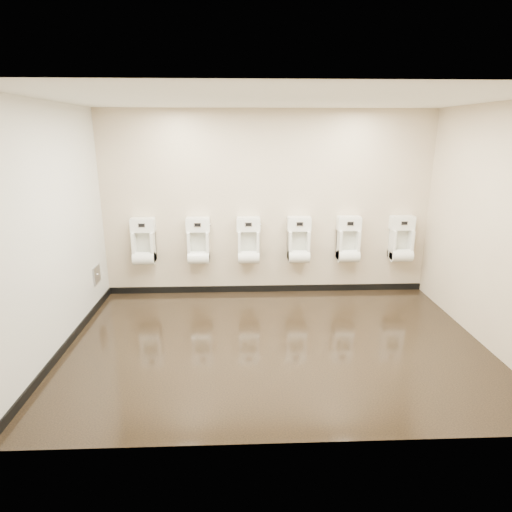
{
  "coord_description": "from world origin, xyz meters",
  "views": [
    {
      "loc": [
        -0.43,
        -4.69,
        2.48
      ],
      "look_at": [
        -0.22,
        0.55,
        0.94
      ],
      "focal_mm": 30.0,
      "sensor_mm": 36.0,
      "label": 1
    }
  ],
  "objects_px": {
    "urinal_2": "(249,244)",
    "urinal_4": "(348,243)",
    "urinal_0": "(144,245)",
    "urinal_1": "(199,244)",
    "urinal_3": "(299,243)",
    "urinal_5": "(401,242)",
    "access_panel": "(97,275)"
  },
  "relations": [
    {
      "from": "urinal_2",
      "to": "urinal_4",
      "type": "distance_m",
      "value": 1.54
    },
    {
      "from": "urinal_0",
      "to": "urinal_1",
      "type": "distance_m",
      "value": 0.83
    },
    {
      "from": "urinal_0",
      "to": "urinal_3",
      "type": "height_order",
      "value": "same"
    },
    {
      "from": "urinal_2",
      "to": "urinal_5",
      "type": "xyz_separation_m",
      "value": [
        2.37,
        0.0,
        0.0
      ]
    },
    {
      "from": "urinal_4",
      "to": "urinal_5",
      "type": "bearing_deg",
      "value": 0.0
    },
    {
      "from": "access_panel",
      "to": "urinal_0",
      "type": "relative_size",
      "value": 0.36
    },
    {
      "from": "urinal_3",
      "to": "urinal_4",
      "type": "height_order",
      "value": "same"
    },
    {
      "from": "urinal_2",
      "to": "urinal_3",
      "type": "bearing_deg",
      "value": 0.0
    },
    {
      "from": "urinal_1",
      "to": "urinal_4",
      "type": "relative_size",
      "value": 1.0
    },
    {
      "from": "urinal_3",
      "to": "urinal_4",
      "type": "distance_m",
      "value": 0.77
    },
    {
      "from": "access_panel",
      "to": "urinal_1",
      "type": "height_order",
      "value": "urinal_1"
    },
    {
      "from": "access_panel",
      "to": "urinal_0",
      "type": "distance_m",
      "value": 0.81
    },
    {
      "from": "access_panel",
      "to": "urinal_2",
      "type": "height_order",
      "value": "urinal_2"
    },
    {
      "from": "urinal_1",
      "to": "urinal_4",
      "type": "xyz_separation_m",
      "value": [
        2.3,
        0.0,
        0.0
      ]
    },
    {
      "from": "urinal_2",
      "to": "urinal_3",
      "type": "height_order",
      "value": "same"
    },
    {
      "from": "urinal_1",
      "to": "urinal_5",
      "type": "height_order",
      "value": "same"
    },
    {
      "from": "access_panel",
      "to": "urinal_5",
      "type": "distance_m",
      "value": 4.6
    },
    {
      "from": "urinal_1",
      "to": "urinal_5",
      "type": "bearing_deg",
      "value": 0.0
    },
    {
      "from": "urinal_0",
      "to": "urinal_4",
      "type": "distance_m",
      "value": 3.13
    },
    {
      "from": "urinal_4",
      "to": "urinal_0",
      "type": "bearing_deg",
      "value": 180.0
    },
    {
      "from": "urinal_2",
      "to": "urinal_4",
      "type": "bearing_deg",
      "value": 0.0
    },
    {
      "from": "urinal_2",
      "to": "urinal_5",
      "type": "bearing_deg",
      "value": 0.0
    },
    {
      "from": "access_panel",
      "to": "urinal_4",
      "type": "height_order",
      "value": "urinal_4"
    },
    {
      "from": "urinal_3",
      "to": "urinal_1",
      "type": "bearing_deg",
      "value": 180.0
    },
    {
      "from": "access_panel",
      "to": "urinal_5",
      "type": "height_order",
      "value": "urinal_5"
    },
    {
      "from": "urinal_2",
      "to": "urinal_5",
      "type": "relative_size",
      "value": 1.0
    },
    {
      "from": "urinal_5",
      "to": "access_panel",
      "type": "bearing_deg",
      "value": -174.64
    },
    {
      "from": "urinal_0",
      "to": "urinal_5",
      "type": "distance_m",
      "value": 3.96
    },
    {
      "from": "access_panel",
      "to": "urinal_0",
      "type": "height_order",
      "value": "urinal_0"
    },
    {
      "from": "urinal_1",
      "to": "access_panel",
      "type": "bearing_deg",
      "value": -163.37
    },
    {
      "from": "access_panel",
      "to": "urinal_3",
      "type": "height_order",
      "value": "urinal_3"
    },
    {
      "from": "urinal_1",
      "to": "urinal_0",
      "type": "bearing_deg",
      "value": 180.0
    }
  ]
}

